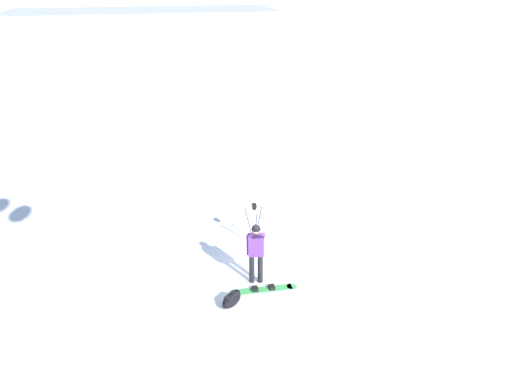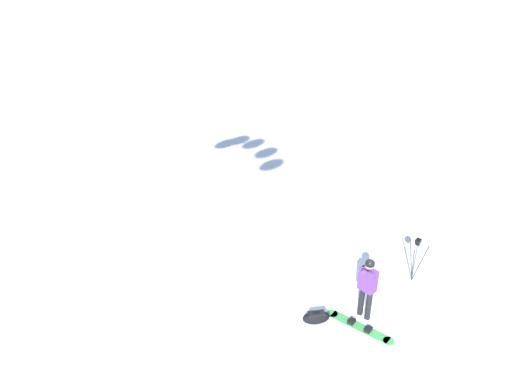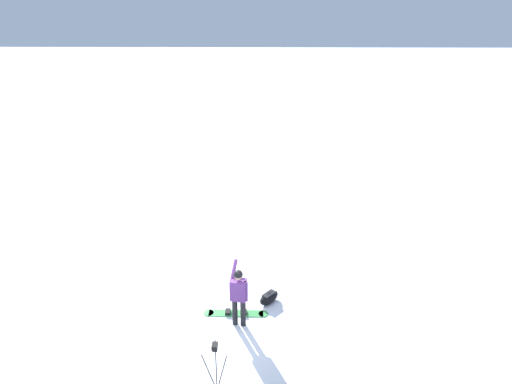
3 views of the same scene
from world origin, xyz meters
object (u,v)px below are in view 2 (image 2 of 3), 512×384
Objects in this scene: gear_bag_large at (316,317)px; snowboarder at (367,283)px; camera_tripod at (417,251)px; snowboard at (360,326)px.

snowboarder is at bearing -130.45° from gear_bag_large.
snowboarder reaches higher than camera_tripod.
camera_tripod is at bearing -110.53° from gear_bag_large.
gear_bag_large is (0.78, 0.92, -0.85)m from snowboarder.
snowboard is 2.53× the size of gear_bag_large.
camera_tripod reaches higher than snowboard.
snowboarder is at bearing 80.66° from camera_tripod.
snowboarder is 1.08m from snowboard.
snowboarder is at bearing -73.53° from snowboard.
gear_bag_large reaches higher than snowboard.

